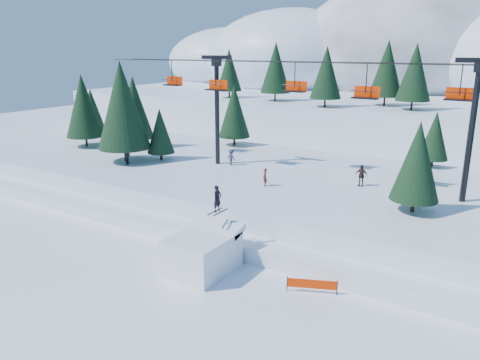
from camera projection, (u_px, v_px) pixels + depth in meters
The scene contains 10 objects.
ground at pixel (168, 286), 27.26m from camera, with size 160.00×160.00×0.00m, color white.
mid_shelf at pixel (301, 190), 41.57m from camera, with size 70.00×22.00×2.50m, color white.
berm at pixel (241, 233), 33.62m from camera, with size 70.00×6.00×1.10m, color white.
mountain_ridge at pixel (405, 69), 86.98m from camera, with size 119.00×60.47×26.46m.
jump_kicker at pixel (203, 251), 28.94m from camera, with size 3.38×4.61×5.17m.
chairlift at pixel (326, 100), 38.41m from camera, with size 46.00×3.21×10.28m.
conifer_stand at pixel (296, 125), 40.49m from camera, with size 63.32×17.98×9.85m.
distant_skiers at pixel (269, 166), 41.36m from camera, with size 32.56×7.82×1.79m.
banner_near at pixel (312, 284), 26.39m from camera, with size 2.64×1.14×0.90m.
banner_far at pixel (382, 277), 27.20m from camera, with size 2.71×0.96×0.90m.
Camera 1 is at (16.67, -18.52, 13.36)m, focal length 35.00 mm.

